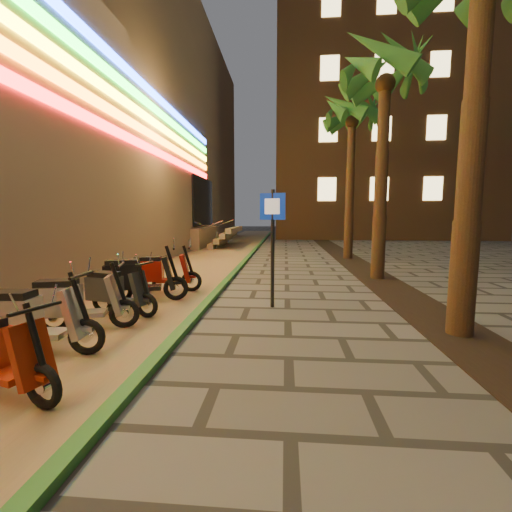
# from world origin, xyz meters

# --- Properties ---
(ground) EXTENTS (120.00, 120.00, 0.00)m
(ground) POSITION_xyz_m (0.00, 0.00, 0.00)
(ground) COLOR #474442
(ground) RESTS_ON ground
(parking_strip) EXTENTS (3.40, 60.00, 0.01)m
(parking_strip) POSITION_xyz_m (-2.60, 10.00, 0.01)
(parking_strip) COLOR #8C7251
(parking_strip) RESTS_ON ground
(green_curb) EXTENTS (0.18, 60.00, 0.10)m
(green_curb) POSITION_xyz_m (-0.90, 10.00, 0.05)
(green_curb) COLOR #266528
(green_curb) RESTS_ON ground
(planting_strip) EXTENTS (1.20, 40.00, 0.02)m
(planting_strip) POSITION_xyz_m (3.60, 5.00, 0.01)
(planting_strip) COLOR black
(planting_strip) RESTS_ON ground
(apartment_block) EXTENTS (18.00, 16.06, 25.00)m
(apartment_block) POSITION_xyz_m (9.00, 32.00, 12.50)
(apartment_block) COLOR brown
(apartment_block) RESTS_ON ground
(palm_c) EXTENTS (2.97, 3.02, 6.91)m
(palm_c) POSITION_xyz_m (3.60, 7.00, 5.73)
(palm_c) COLOR #472D19
(palm_c) RESTS_ON ground
(palm_d) EXTENTS (2.97, 3.02, 7.16)m
(palm_d) POSITION_xyz_m (3.60, 12.00, 5.94)
(palm_d) COLOR #472D19
(palm_d) RESTS_ON ground
(pedestrian_sign) EXTENTS (0.53, 0.18, 2.45)m
(pedestrian_sign) POSITION_xyz_m (0.51, 3.44, 1.59)
(pedestrian_sign) COLOR black
(pedestrian_sign) RESTS_ON ground
(scooter_5) EXTENTS (1.67, 0.58, 1.17)m
(scooter_5) POSITION_xyz_m (-2.73, 0.65, 0.51)
(scooter_5) COLOR black
(scooter_5) RESTS_ON ground
(scooter_6) EXTENTS (1.61, 0.85, 1.14)m
(scooter_6) POSITION_xyz_m (-2.70, 1.63, 0.50)
(scooter_6) COLOR black
(scooter_6) RESTS_ON ground
(scooter_7) EXTENTS (1.53, 0.73, 1.08)m
(scooter_7) POSITION_xyz_m (-2.53, 2.64, 0.47)
(scooter_7) COLOR black
(scooter_7) RESTS_ON ground
(scooter_8) EXTENTS (1.77, 0.95, 1.26)m
(scooter_8) POSITION_xyz_m (-2.51, 3.57, 0.55)
(scooter_8) COLOR black
(scooter_8) RESTS_ON ground
(scooter_9) EXTENTS (1.69, 0.75, 1.19)m
(scooter_9) POSITION_xyz_m (-2.38, 4.59, 0.52)
(scooter_9) COLOR black
(scooter_9) RESTS_ON ground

